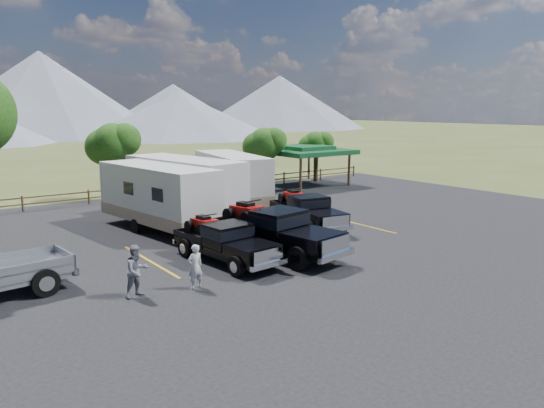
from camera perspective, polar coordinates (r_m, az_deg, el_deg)
ground at (r=22.41m, az=5.54°, el=-6.02°), size 320.00×320.00×0.00m
asphalt_lot at (r=24.64m, az=0.91°, el=-4.40°), size 44.00×34.00×0.04m
stall_lines at (r=25.42m, az=-0.44°, el=-3.88°), size 12.12×5.50×0.01m
tree_ne_a at (r=40.53m, az=-0.82°, el=6.44°), size 3.11×2.92×4.76m
tree_ne_b at (r=45.03m, az=4.73°, el=6.36°), size 2.77×2.59×4.27m
tree_north at (r=37.23m, az=-16.74°, el=6.18°), size 3.46×3.24×5.25m
rail_fence at (r=38.63m, az=-10.59°, el=1.76°), size 36.12×0.12×1.00m
pavilion at (r=43.01m, az=3.60°, el=5.72°), size 6.20×6.20×3.22m
rig_left at (r=21.79m, az=-5.14°, el=-3.99°), size 2.35×5.61×1.83m
rig_center at (r=22.74m, az=0.25°, el=-2.85°), size 3.21×6.89×2.21m
rig_right at (r=27.87m, az=3.75°, el=-0.68°), size 2.84×5.98×1.92m
trailer_left at (r=27.62m, az=-12.11°, el=0.77°), size 3.53×9.73×3.36m
trailer_center at (r=29.92m, az=-9.38°, el=1.71°), size 3.83×10.03×3.47m
trailer_right at (r=33.68m, az=-4.34°, el=2.67°), size 3.97×9.63×3.33m
person_a at (r=18.81m, az=-8.27°, el=-6.68°), size 0.60×0.41×1.59m
person_b at (r=18.38m, az=-14.33°, el=-6.99°), size 0.99×0.84×1.79m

